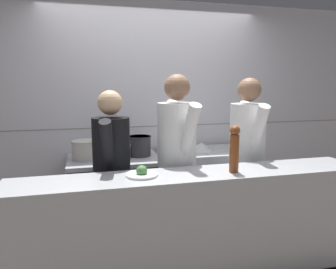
{
  "coord_description": "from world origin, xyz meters",
  "views": [
    {
      "loc": [
        -0.81,
        -2.54,
        1.66
      ],
      "look_at": [
        0.01,
        0.6,
        1.15
      ],
      "focal_mm": 35.0,
      "sensor_mm": 36.0,
      "label": 1
    }
  ],
  "objects_px": {
    "stock_pot": "(85,149)",
    "sauce_pot": "(117,150)",
    "braising_pot": "(140,145)",
    "chefs_knife": "(188,153)",
    "oven_range": "(115,197)",
    "chef_head_cook": "(112,171)",
    "chef_sous": "(177,159)",
    "mixing_bowl_steel": "(201,146)",
    "plated_dish_main": "(142,173)",
    "chef_line": "(247,155)",
    "pepper_mill": "(234,148)"
  },
  "relations": [
    {
      "from": "chefs_knife",
      "to": "chef_sous",
      "type": "bearing_deg",
      "value": -118.45
    },
    {
      "from": "stock_pot",
      "to": "chef_head_cook",
      "type": "height_order",
      "value": "chef_head_cook"
    },
    {
      "from": "chef_head_cook",
      "to": "sauce_pot",
      "type": "bearing_deg",
      "value": 92.49
    },
    {
      "from": "braising_pot",
      "to": "chef_line",
      "type": "relative_size",
      "value": 0.15
    },
    {
      "from": "chefs_knife",
      "to": "chef_sous",
      "type": "distance_m",
      "value": 0.6
    },
    {
      "from": "plated_dish_main",
      "to": "pepper_mill",
      "type": "xyz_separation_m",
      "value": [
        0.74,
        -0.07,
        0.18
      ]
    },
    {
      "from": "sauce_pot",
      "to": "chef_head_cook",
      "type": "xyz_separation_m",
      "value": [
        -0.11,
        -0.58,
        -0.07
      ]
    },
    {
      "from": "chef_line",
      "to": "mixing_bowl_steel",
      "type": "bearing_deg",
      "value": 118.13
    },
    {
      "from": "braising_pot",
      "to": "chefs_knife",
      "type": "distance_m",
      "value": 0.54
    },
    {
      "from": "mixing_bowl_steel",
      "to": "plated_dish_main",
      "type": "xyz_separation_m",
      "value": [
        -0.88,
        -1.06,
        0.03
      ]
    },
    {
      "from": "braising_pot",
      "to": "chef_head_cook",
      "type": "xyz_separation_m",
      "value": [
        -0.35,
        -0.61,
        -0.1
      ]
    },
    {
      "from": "chef_line",
      "to": "chefs_knife",
      "type": "bearing_deg",
      "value": 138.78
    },
    {
      "from": "braising_pot",
      "to": "plated_dish_main",
      "type": "relative_size",
      "value": 1.0
    },
    {
      "from": "pepper_mill",
      "to": "sauce_pot",
      "type": "bearing_deg",
      "value": 127.21
    },
    {
      "from": "oven_range",
      "to": "sauce_pot",
      "type": "relative_size",
      "value": 3.18
    },
    {
      "from": "braising_pot",
      "to": "chef_head_cook",
      "type": "height_order",
      "value": "chef_head_cook"
    },
    {
      "from": "stock_pot",
      "to": "plated_dish_main",
      "type": "relative_size",
      "value": 1.12
    },
    {
      "from": "oven_range",
      "to": "stock_pot",
      "type": "height_order",
      "value": "stock_pot"
    },
    {
      "from": "oven_range",
      "to": "plated_dish_main",
      "type": "relative_size",
      "value": 3.87
    },
    {
      "from": "oven_range",
      "to": "chef_head_cook",
      "type": "relative_size",
      "value": 0.6
    },
    {
      "from": "sauce_pot",
      "to": "stock_pot",
      "type": "bearing_deg",
      "value": 178.8
    },
    {
      "from": "chefs_knife",
      "to": "chef_sous",
      "type": "relative_size",
      "value": 0.19
    },
    {
      "from": "plated_dish_main",
      "to": "chef_head_cook",
      "type": "bearing_deg",
      "value": 114.06
    },
    {
      "from": "chef_head_cook",
      "to": "chef_sous",
      "type": "xyz_separation_m",
      "value": [
        0.59,
        -0.02,
        0.08
      ]
    },
    {
      "from": "sauce_pot",
      "to": "braising_pot",
      "type": "relative_size",
      "value": 1.21
    },
    {
      "from": "braising_pot",
      "to": "mixing_bowl_steel",
      "type": "height_order",
      "value": "braising_pot"
    },
    {
      "from": "oven_range",
      "to": "chefs_knife",
      "type": "bearing_deg",
      "value": -6.48
    },
    {
      "from": "chefs_knife",
      "to": "chef_head_cook",
      "type": "xyz_separation_m",
      "value": [
        -0.88,
        -0.51,
        -0.02
      ]
    },
    {
      "from": "sauce_pot",
      "to": "plated_dish_main",
      "type": "bearing_deg",
      "value": -85.2
    },
    {
      "from": "braising_pot",
      "to": "chef_line",
      "type": "distance_m",
      "value": 1.13
    },
    {
      "from": "plated_dish_main",
      "to": "chef_sous",
      "type": "height_order",
      "value": "chef_sous"
    },
    {
      "from": "chefs_knife",
      "to": "plated_dish_main",
      "type": "distance_m",
      "value": 1.16
    },
    {
      "from": "plated_dish_main",
      "to": "sauce_pot",
      "type": "bearing_deg",
      "value": 94.8
    },
    {
      "from": "chef_head_cook",
      "to": "chef_line",
      "type": "relative_size",
      "value": 0.94
    },
    {
      "from": "sauce_pot",
      "to": "chef_line",
      "type": "height_order",
      "value": "chef_line"
    },
    {
      "from": "stock_pot",
      "to": "braising_pot",
      "type": "height_order",
      "value": "braising_pot"
    },
    {
      "from": "mixing_bowl_steel",
      "to": "pepper_mill",
      "type": "relative_size",
      "value": 0.77
    },
    {
      "from": "sauce_pot",
      "to": "pepper_mill",
      "type": "height_order",
      "value": "pepper_mill"
    },
    {
      "from": "stock_pot",
      "to": "sauce_pot",
      "type": "xyz_separation_m",
      "value": [
        0.33,
        -0.01,
        -0.03
      ]
    },
    {
      "from": "chef_sous",
      "to": "stock_pot",
      "type": "bearing_deg",
      "value": 132.17
    },
    {
      "from": "mixing_bowl_steel",
      "to": "chef_head_cook",
      "type": "height_order",
      "value": "chef_head_cook"
    },
    {
      "from": "oven_range",
      "to": "mixing_bowl_steel",
      "type": "relative_size",
      "value": 3.33
    },
    {
      "from": "stock_pot",
      "to": "chef_head_cook",
      "type": "distance_m",
      "value": 0.64
    },
    {
      "from": "chef_sous",
      "to": "mixing_bowl_steel",
      "type": "bearing_deg",
      "value": 42.59
    },
    {
      "from": "braising_pot",
      "to": "chef_head_cook",
      "type": "relative_size",
      "value": 0.16
    },
    {
      "from": "chef_line",
      "to": "plated_dish_main",
      "type": "bearing_deg",
      "value": -153.5
    },
    {
      "from": "plated_dish_main",
      "to": "chef_line",
      "type": "height_order",
      "value": "chef_line"
    },
    {
      "from": "plated_dish_main",
      "to": "chefs_knife",
      "type": "bearing_deg",
      "value": 53.8
    },
    {
      "from": "chefs_knife",
      "to": "chef_sous",
      "type": "height_order",
      "value": "chef_sous"
    },
    {
      "from": "chefs_knife",
      "to": "plated_dish_main",
      "type": "relative_size",
      "value": 1.36
    }
  ]
}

